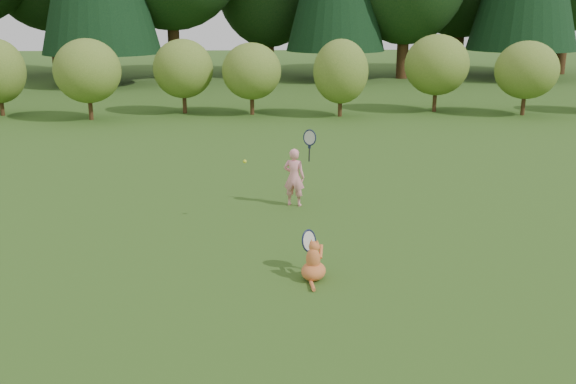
{
  "coord_description": "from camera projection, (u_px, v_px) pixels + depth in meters",
  "views": [
    {
      "loc": [
        -0.35,
        -9.05,
        3.51
      ],
      "look_at": [
        0.2,
        0.8,
        0.7
      ],
      "focal_mm": 40.0,
      "sensor_mm": 36.0,
      "label": 1
    }
  ],
  "objects": [
    {
      "name": "shrub_row",
      "position": [
        262.0,
        74.0,
        21.77
      ],
      "size": [
        28.0,
        3.0,
        2.8
      ],
      "primitive_type": null,
      "color": "#4D6B21",
      "rests_on": "ground"
    },
    {
      "name": "tennis_ball",
      "position": [
        245.0,
        161.0,
        10.67
      ],
      "size": [
        0.06,
        0.06,
        0.06
      ],
      "color": "#BED819",
      "rests_on": "ground"
    },
    {
      "name": "cat",
      "position": [
        313.0,
        259.0,
        8.61
      ],
      "size": [
        0.55,
        0.82,
        0.76
      ],
      "rotation": [
        0.0,
        0.0,
        -0.39
      ],
      "color": "orange",
      "rests_on": "ground"
    },
    {
      "name": "ground",
      "position": [
        278.0,
        251.0,
        9.67
      ],
      "size": [
        100.0,
        100.0,
        0.0
      ],
      "primitive_type": "plane",
      "color": "#2F4D15",
      "rests_on": "ground"
    },
    {
      "name": "child",
      "position": [
        295.0,
        176.0,
        11.79
      ],
      "size": [
        0.62,
        0.4,
        1.62
      ],
      "rotation": [
        0.0,
        0.0,
        2.82
      ],
      "color": "pink",
      "rests_on": "ground"
    }
  ]
}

